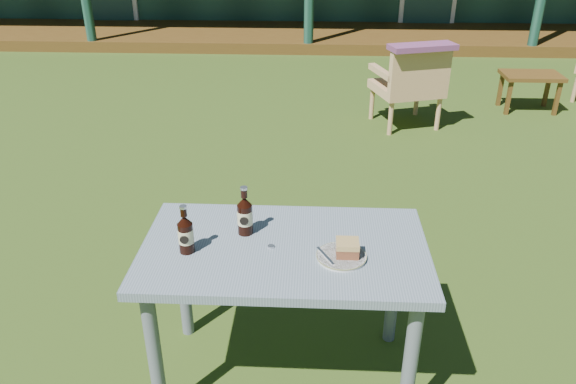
# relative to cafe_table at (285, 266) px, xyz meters

# --- Properties ---
(ground) EXTENTS (80.00, 80.00, 0.00)m
(ground) POSITION_rel_cafe_table_xyz_m (0.00, 1.60, -0.62)
(ground) COLOR #334916
(cafe_table) EXTENTS (1.20, 0.70, 0.72)m
(cafe_table) POSITION_rel_cafe_table_xyz_m (0.00, 0.00, 0.00)
(cafe_table) COLOR slate
(cafe_table) RESTS_ON ground
(plate) EXTENTS (0.20, 0.20, 0.01)m
(plate) POSITION_rel_cafe_table_xyz_m (0.23, -0.08, 0.11)
(plate) COLOR silver
(plate) RESTS_ON cafe_table
(cake_slice) EXTENTS (0.09, 0.09, 0.06)m
(cake_slice) POSITION_rel_cafe_table_xyz_m (0.26, -0.07, 0.15)
(cake_slice) COLOR brown
(cake_slice) RESTS_ON plate
(fork) EXTENTS (0.08, 0.13, 0.00)m
(fork) POSITION_rel_cafe_table_xyz_m (0.17, -0.09, 0.12)
(fork) COLOR silver
(fork) RESTS_ON plate
(cola_bottle_near) EXTENTS (0.07, 0.07, 0.22)m
(cola_bottle_near) POSITION_rel_cafe_table_xyz_m (-0.17, 0.10, 0.19)
(cola_bottle_near) COLOR black
(cola_bottle_near) RESTS_ON cafe_table
(cola_bottle_far) EXTENTS (0.06, 0.07, 0.21)m
(cola_bottle_far) POSITION_rel_cafe_table_xyz_m (-0.40, -0.06, 0.19)
(cola_bottle_far) COLOR black
(cola_bottle_far) RESTS_ON cafe_table
(bottle_cap) EXTENTS (0.03, 0.03, 0.01)m
(bottle_cap) POSITION_rel_cafe_table_xyz_m (-0.06, -0.01, 0.11)
(bottle_cap) COLOR silver
(bottle_cap) RESTS_ON cafe_table
(armchair_left) EXTENTS (0.74, 0.71, 0.81)m
(armchair_left) POSITION_rel_cafe_table_xyz_m (1.04, 3.38, -0.17)
(armchair_left) COLOR tan
(armchair_left) RESTS_ON ground
(floral_throw) EXTENTS (0.66, 0.40, 0.05)m
(floral_throw) POSITION_rel_cafe_table_xyz_m (1.09, 3.22, 0.21)
(floral_throw) COLOR #6D375F
(floral_throw) RESTS_ON armchair_left
(side_table) EXTENTS (0.60, 0.40, 0.40)m
(side_table) POSITION_rel_cafe_table_xyz_m (2.39, 3.95, -0.28)
(side_table) COLOR #4E3312
(side_table) RESTS_ON ground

